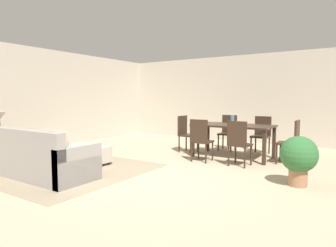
% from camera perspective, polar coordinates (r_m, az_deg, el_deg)
% --- Properties ---
extents(ground_plane, '(10.80, 10.80, 0.00)m').
position_cam_1_polar(ground_plane, '(5.07, -1.01, -10.74)').
color(ground_plane, tan).
extents(wall_back, '(9.00, 0.12, 2.70)m').
position_cam_1_polar(wall_back, '(9.44, 16.32, 4.66)').
color(wall_back, '#BCB2A0').
rests_on(wall_back, ground_plane).
extents(wall_left, '(0.12, 11.00, 2.70)m').
position_cam_1_polar(wall_left, '(8.54, -24.87, 4.38)').
color(wall_left, '#BCB2A0').
rests_on(wall_left, ground_plane).
extents(area_rug, '(3.00, 2.80, 0.01)m').
position_cam_1_polar(area_rug, '(6.09, -19.46, -8.30)').
color(area_rug, gray).
rests_on(area_rug, ground_plane).
extents(couch, '(2.26, 0.87, 0.86)m').
position_cam_1_polar(couch, '(5.70, -24.25, -6.33)').
color(couch, gray).
rests_on(couch, ground_plane).
extents(ottoman_table, '(0.99, 0.53, 0.38)m').
position_cam_1_polar(ottoman_table, '(6.36, -15.66, -5.65)').
color(ottoman_table, '#B7AD9E').
rests_on(ottoman_table, ground_plane).
extents(side_table, '(0.40, 0.40, 0.57)m').
position_cam_1_polar(side_table, '(6.98, -29.75, -3.27)').
color(side_table, olive).
rests_on(side_table, ground_plane).
extents(dining_table, '(1.78, 0.94, 0.76)m').
position_cam_1_polar(dining_table, '(6.93, 12.51, -0.92)').
color(dining_table, '#332319').
rests_on(dining_table, ground_plane).
extents(dining_chair_near_left, '(0.41, 0.41, 0.92)m').
position_cam_1_polar(dining_chair_near_left, '(6.33, 6.34, -2.79)').
color(dining_chair_near_left, '#332319').
rests_on(dining_chair_near_left, ground_plane).
extents(dining_chair_near_right, '(0.42, 0.42, 0.92)m').
position_cam_1_polar(dining_chair_near_right, '(6.03, 13.55, -3.29)').
color(dining_chair_near_right, '#332319').
rests_on(dining_chair_near_right, ground_plane).
extents(dining_chair_far_left, '(0.41, 0.41, 0.92)m').
position_cam_1_polar(dining_chair_far_left, '(7.92, 11.60, -1.30)').
color(dining_chair_far_left, '#332319').
rests_on(dining_chair_far_left, ground_plane).
extents(dining_chair_far_right, '(0.41, 0.41, 0.92)m').
position_cam_1_polar(dining_chair_far_right, '(7.59, 17.72, -1.70)').
color(dining_chair_far_right, '#332319').
rests_on(dining_chair_far_right, ground_plane).
extents(dining_chair_head_east, '(0.40, 0.40, 0.92)m').
position_cam_1_polar(dining_chair_head_east, '(6.58, 22.92, -2.86)').
color(dining_chair_head_east, '#332319').
rests_on(dining_chair_head_east, ground_plane).
extents(dining_chair_head_west, '(0.41, 0.41, 0.92)m').
position_cam_1_polar(dining_chair_head_west, '(7.47, 3.44, -1.58)').
color(dining_chair_head_west, '#332319').
rests_on(dining_chair_head_west, ground_plane).
extents(vase_centerpiece, '(0.09, 0.09, 0.22)m').
position_cam_1_polar(vase_centerpiece, '(6.95, 12.41, 0.73)').
color(vase_centerpiece, slate).
rests_on(vase_centerpiece, dining_table).
extents(book_on_ottoman, '(0.29, 0.24, 0.03)m').
position_cam_1_polar(book_on_ottoman, '(6.31, -14.57, -4.08)').
color(book_on_ottoman, maroon).
rests_on(book_on_ottoman, ottoman_table).
extents(potted_plant, '(0.57, 0.57, 0.79)m').
position_cam_1_polar(potted_plant, '(5.02, 24.06, -5.89)').
color(potted_plant, '#996B4C').
rests_on(potted_plant, ground_plane).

